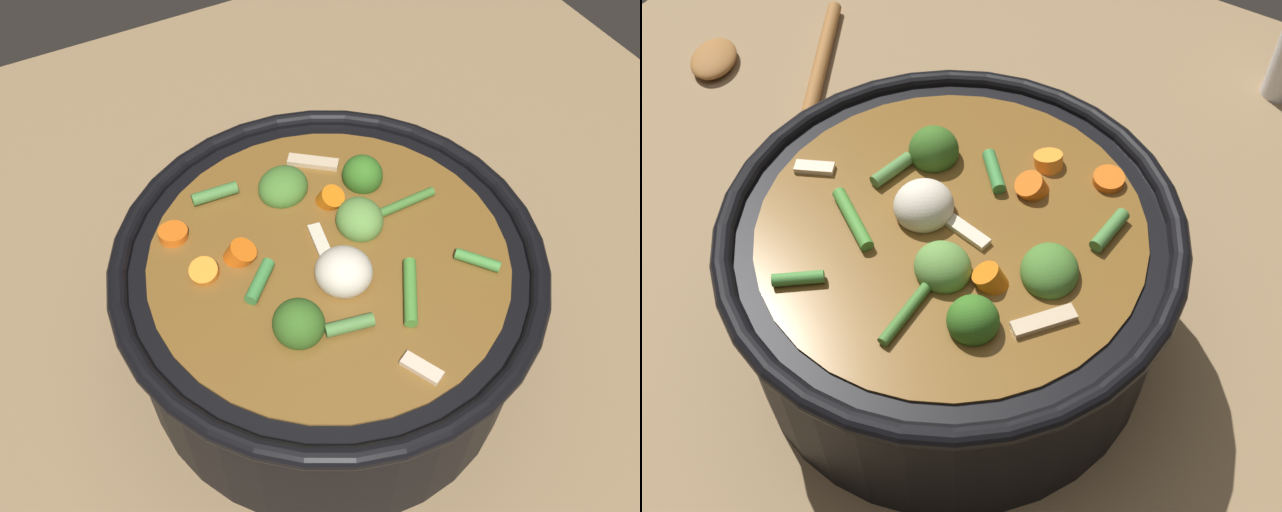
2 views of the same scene
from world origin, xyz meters
The scene contains 3 objects.
ground_plane centered at (0.00, 0.00, 0.00)m, with size 1.10×1.10×0.00m, color #8C704C.
cooking_pot centered at (0.00, 0.00, 0.07)m, with size 0.33×0.33×0.16m.
wooden_spoon centered at (0.35, -0.17, 0.01)m, with size 0.19×0.19×0.02m.
Camera 2 is at (-0.20, 0.30, 0.56)m, focal length 45.25 mm.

